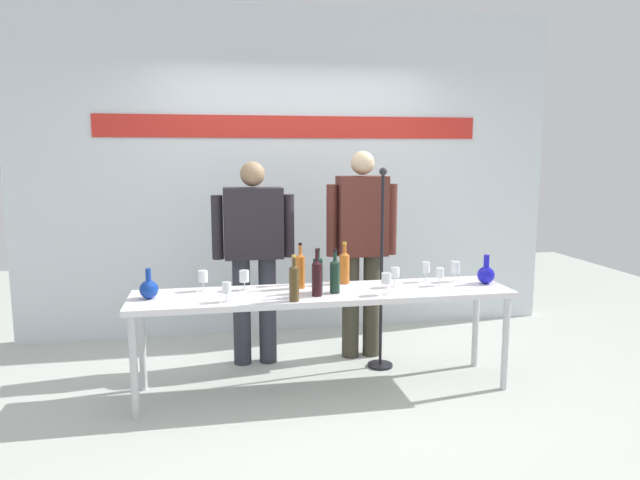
{
  "coord_description": "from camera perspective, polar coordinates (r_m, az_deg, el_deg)",
  "views": [
    {
      "loc": [
        -0.77,
        -3.91,
        1.69
      ],
      "look_at": [
        0.0,
        0.15,
        1.07
      ],
      "focal_mm": 32.71,
      "sensor_mm": 36.0,
      "label": 1
    }
  ],
  "objects": [
    {
      "name": "wine_glass_left_2",
      "position": [
        4.16,
        -7.42,
        -3.56
      ],
      "size": [
        0.07,
        0.07,
        0.14
      ],
      "color": "white",
      "rests_on": "display_table"
    },
    {
      "name": "wine_bottle_2",
      "position": [
        4.06,
        -0.22,
        -3.21
      ],
      "size": [
        0.07,
        0.07,
        0.31
      ],
      "color": "#132E24",
      "rests_on": "display_table"
    },
    {
      "name": "wine_glass_right_3",
      "position": [
        4.35,
        11.64,
        -3.2
      ],
      "size": [
        0.06,
        0.06,
        0.13
      ],
      "color": "white",
      "rests_on": "display_table"
    },
    {
      "name": "wine_glass_right_1",
      "position": [
        4.46,
        10.32,
        -2.7
      ],
      "size": [
        0.06,
        0.06,
        0.15
      ],
      "color": "white",
      "rests_on": "display_table"
    },
    {
      "name": "decanter_blue_right",
      "position": [
        4.5,
        15.92,
        -3.22
      ],
      "size": [
        0.13,
        0.13,
        0.22
      ],
      "color": "#1817BE",
      "rests_on": "display_table"
    },
    {
      "name": "wine_bottle_3",
      "position": [
        4.03,
        1.47,
        -3.41
      ],
      "size": [
        0.07,
        0.07,
        0.31
      ],
      "color": "#173023",
      "rests_on": "display_table"
    },
    {
      "name": "presenter_right",
      "position": [
        4.77,
        4.1,
        -0.16
      ],
      "size": [
        0.59,
        0.22,
        1.7
      ],
      "color": "#393629",
      "rests_on": "ground"
    },
    {
      "name": "wine_bottle_5",
      "position": [
        3.95,
        -0.31,
        -3.62
      ],
      "size": [
        0.07,
        0.07,
        0.32
      ],
      "color": "black",
      "rests_on": "display_table"
    },
    {
      "name": "microphone_stand",
      "position": [
        4.62,
        6.0,
        -6.01
      ],
      "size": [
        0.2,
        0.2,
        1.58
      ],
      "color": "black",
      "rests_on": "ground"
    },
    {
      "name": "wine_bottle_4",
      "position": [
        3.82,
        -2.55,
        -4.07
      ],
      "size": [
        0.06,
        0.06,
        0.31
      ],
      "color": "#47361B",
      "rests_on": "display_table"
    },
    {
      "name": "ground_plane",
      "position": [
        4.33,
        0.38,
        -14.39
      ],
      "size": [
        10.0,
        10.0,
        0.0
      ],
      "primitive_type": "plane",
      "color": "#B6BBB2"
    },
    {
      "name": "wine_bottle_0",
      "position": [
        4.33,
        2.41,
        -2.57
      ],
      "size": [
        0.08,
        0.08,
        0.31
      ],
      "color": "#C86721",
      "rests_on": "display_table"
    },
    {
      "name": "wine_glass_right_0",
      "position": [
        4.25,
        7.35,
        -3.2
      ],
      "size": [
        0.07,
        0.07,
        0.14
      ],
      "color": "white",
      "rests_on": "display_table"
    },
    {
      "name": "display_table",
      "position": [
        4.12,
        0.39,
        -5.81
      ],
      "size": [
        2.66,
        0.58,
        0.72
      ],
      "color": "silver",
      "rests_on": "ground"
    },
    {
      "name": "wine_bottle_1",
      "position": [
        4.18,
        -1.94,
        -2.89
      ],
      "size": [
        0.07,
        0.07,
        0.33
      ],
      "color": "#C6631F",
      "rests_on": "display_table"
    },
    {
      "name": "wine_glass_right_2",
      "position": [
        4.51,
        13.11,
        -2.65
      ],
      "size": [
        0.07,
        0.07,
        0.15
      ],
      "color": "white",
      "rests_on": "display_table"
    },
    {
      "name": "wine_glass_left_0",
      "position": [
        4.18,
        -11.37,
        -3.54
      ],
      "size": [
        0.07,
        0.07,
        0.15
      ],
      "color": "white",
      "rests_on": "display_table"
    },
    {
      "name": "wine_glass_right_4",
      "position": [
        4.01,
        6.5,
        -3.79
      ],
      "size": [
        0.07,
        0.07,
        0.15
      ],
      "color": "white",
      "rests_on": "display_table"
    },
    {
      "name": "decanter_blue_left",
      "position": [
        4.05,
        -16.39,
        -4.59
      ],
      "size": [
        0.12,
        0.12,
        0.21
      ],
      "color": "#123596",
      "rests_on": "display_table"
    },
    {
      "name": "back_wall",
      "position": [
        5.48,
        -2.67,
        6.61
      ],
      "size": [
        5.01,
        0.11,
        3.0
      ],
      "color": "silver",
      "rests_on": "ground"
    },
    {
      "name": "presenter_left",
      "position": [
        4.63,
        -6.5,
        -0.85
      ],
      "size": [
        0.65,
        0.22,
        1.62
      ],
      "color": "#2F2F3A",
      "rests_on": "ground"
    },
    {
      "name": "wine_glass_left_1",
      "position": [
        3.85,
        -9.12,
        -4.68
      ],
      "size": [
        0.06,
        0.06,
        0.13
      ],
      "color": "white",
      "rests_on": "display_table"
    }
  ]
}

